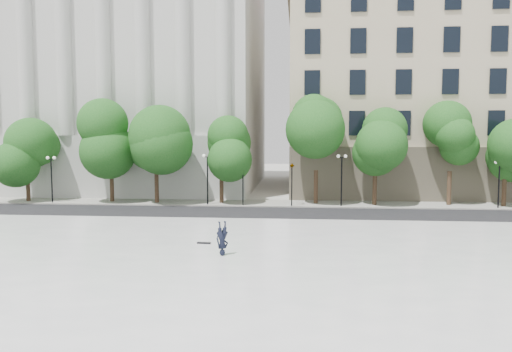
% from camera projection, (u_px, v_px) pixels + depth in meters
% --- Properties ---
extents(ground, '(160.00, 160.00, 0.00)m').
position_uv_depth(ground, '(227.00, 289.00, 20.01)').
color(ground, '#B4B2AA').
rests_on(ground, ground).
extents(plaza, '(44.00, 22.00, 0.45)m').
position_uv_depth(plaza, '(236.00, 264.00, 22.97)').
color(plaza, white).
rests_on(plaza, ground).
extents(street, '(60.00, 8.00, 0.02)m').
position_uv_depth(street, '(261.00, 215.00, 37.88)').
color(street, black).
rests_on(street, ground).
extents(far_sidewalk, '(60.00, 4.00, 0.12)m').
position_uv_depth(far_sidewalk, '(266.00, 203.00, 43.83)').
color(far_sidewalk, '#ABA79D').
rests_on(far_sidewalk, ground).
extents(building_west, '(31.50, 27.65, 25.60)m').
position_uv_depth(building_west, '(130.00, 76.00, 58.60)').
color(building_west, '#B9B9B4').
rests_on(building_west, ground).
extents(building_east, '(36.00, 26.15, 23.00)m').
position_uv_depth(building_east, '(452.00, 89.00, 55.98)').
color(building_east, '#BFAE92').
rests_on(building_east, ground).
extents(traffic_light_west, '(0.99, 1.88, 4.25)m').
position_uv_depth(traffic_light_west, '(243.00, 163.00, 41.98)').
color(traffic_light_west, black).
rests_on(traffic_light_west, ground).
extents(traffic_light_east, '(0.56, 1.88, 4.24)m').
position_uv_depth(traffic_light_east, '(292.00, 163.00, 41.63)').
color(traffic_light_east, black).
rests_on(traffic_light_east, ground).
extents(person_lying, '(1.34, 1.72, 0.45)m').
position_uv_depth(person_lying, '(222.00, 251.00, 23.72)').
color(person_lying, black).
rests_on(person_lying, plaza).
extents(skateboard, '(0.74, 0.24, 0.07)m').
position_uv_depth(skateboard, '(204.00, 243.00, 26.21)').
color(skateboard, black).
rests_on(skateboard, plaza).
extents(street_trees, '(45.63, 5.15, 8.08)m').
position_uv_depth(street_trees, '(245.00, 145.00, 43.20)').
color(street_trees, '#382619').
rests_on(street_trees, ground).
extents(lamp_posts, '(38.85, 0.28, 4.45)m').
position_uv_depth(lamp_posts, '(269.00, 172.00, 42.16)').
color(lamp_posts, black).
rests_on(lamp_posts, ground).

